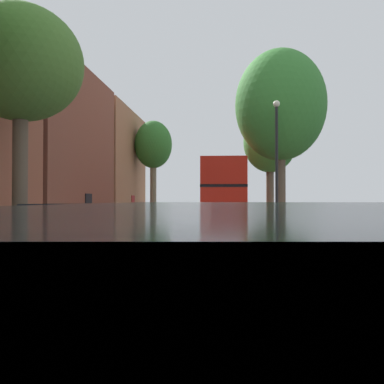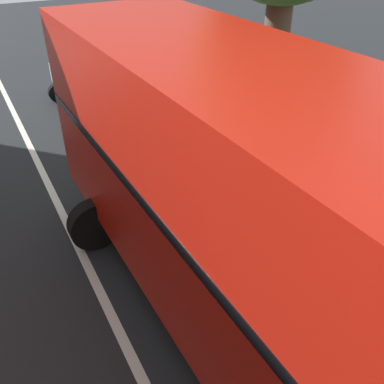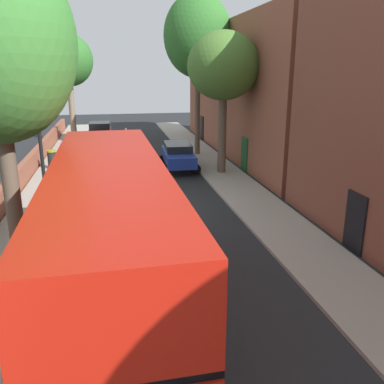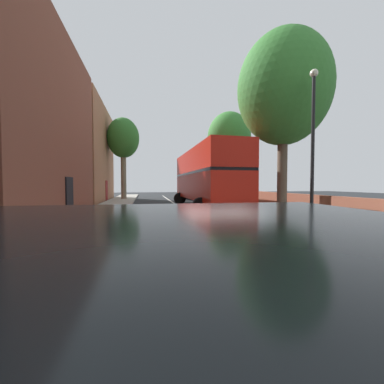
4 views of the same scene
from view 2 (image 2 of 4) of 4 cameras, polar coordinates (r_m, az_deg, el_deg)
name	(u,v)px [view 2 (image 2 of 4)]	position (r m, az deg, el deg)	size (l,w,h in m)	color
double_decker_bus	(281,228)	(4.96, 12.04, -4.79)	(3.68, 10.54, 4.06)	red
parked_car_silver_right_3	(95,82)	(14.11, -13.03, 14.33)	(2.52, 4.54, 1.71)	#B7BABF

